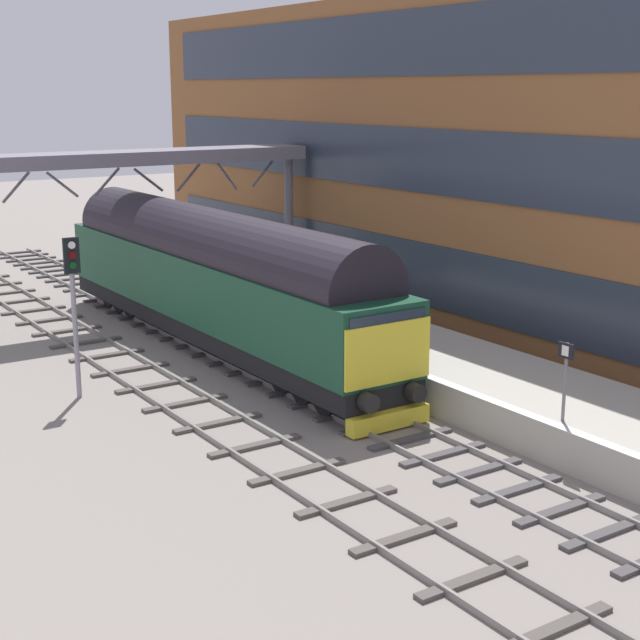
{
  "coord_description": "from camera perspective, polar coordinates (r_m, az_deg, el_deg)",
  "views": [
    {
      "loc": [
        -14.15,
        -20.89,
        8.5
      ],
      "look_at": [
        0.2,
        0.69,
        2.17
      ],
      "focal_mm": 53.37,
      "sensor_mm": 36.0,
      "label": 1
    }
  ],
  "objects": [
    {
      "name": "ground_plane",
      "position": [
        26.62,
        0.46,
        -4.9
      ],
      "size": [
        140.0,
        140.0,
        0.0
      ],
      "primitive_type": "plane",
      "color": "gray",
      "rests_on": "ground"
    },
    {
      "name": "track_main",
      "position": [
        26.61,
        0.46,
        -4.79
      ],
      "size": [
        2.5,
        60.0,
        0.15
      ],
      "color": "gray",
      "rests_on": "ground"
    },
    {
      "name": "track_adjacent_west",
      "position": [
        24.95,
        -6.13,
        -6.14
      ],
      "size": [
        2.5,
        60.0,
        0.15
      ],
      "color": "slate",
      "rests_on": "ground"
    },
    {
      "name": "station_platform",
      "position": [
        28.55,
        6.46,
        -2.64
      ],
      "size": [
        4.0,
        44.0,
        1.01
      ],
      "color": "#ADA99C",
      "rests_on": "ground"
    },
    {
      "name": "station_building",
      "position": [
        34.5,
        10.64,
        9.15
      ],
      "size": [
        5.56,
        41.98,
        11.78
      ],
      "color": "brown",
      "rests_on": "ground"
    },
    {
      "name": "diesel_locomotive",
      "position": [
        31.61,
        -6.38,
        2.67
      ],
      "size": [
        2.74,
        19.28,
        4.68
      ],
      "color": "black",
      "rests_on": "ground"
    },
    {
      "name": "signal_post_near",
      "position": [
        27.05,
        -14.56,
        1.39
      ],
      "size": [
        0.44,
        0.22,
        4.57
      ],
      "color": "gray",
      "rests_on": "ground"
    },
    {
      "name": "platform_number_sign",
      "position": [
        22.48,
        14.5,
        -2.87
      ],
      "size": [
        0.1,
        0.44,
        1.86
      ],
      "color": "slate",
      "rests_on": "station_platform"
    },
    {
      "name": "waiting_passenger",
      "position": [
        34.18,
        -1.77,
        2.74
      ],
      "size": [
        0.4,
        0.5,
        1.64
      ],
      "rotation": [
        0.0,
        0.0,
        1.75
      ],
      "color": "#303639",
      "rests_on": "station_platform"
    },
    {
      "name": "overhead_footbridge",
      "position": [
        36.51,
        -10.28,
        9.08
      ],
      "size": [
        12.74,
        2.0,
        6.26
      ],
      "color": "slate",
      "rests_on": "ground"
    }
  ]
}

